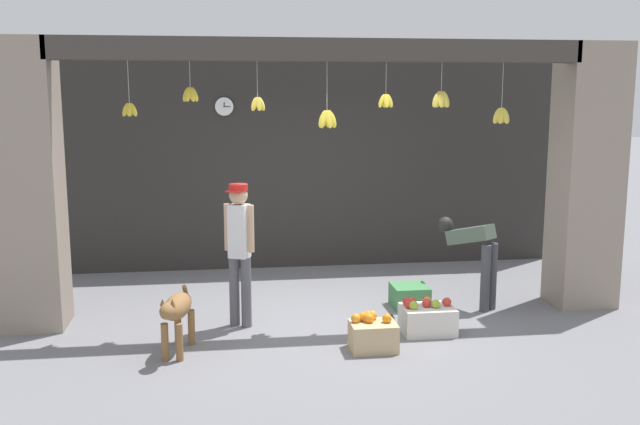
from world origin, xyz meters
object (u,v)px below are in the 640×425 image
at_px(fruit_crate_oranges, 373,334).
at_px(wall_clock, 224,107).
at_px(shopkeeper, 239,245).
at_px(produce_box_green, 410,296).
at_px(dog, 177,311).
at_px(worker_stooping, 474,250).
at_px(fruit_crate_apples, 427,318).
at_px(water_bottle, 391,327).

distance_m(fruit_crate_oranges, wall_clock, 4.32).
bearing_deg(shopkeeper, fruit_crate_oranges, 170.30).
bearing_deg(wall_clock, produce_box_green, -45.10).
distance_m(dog, worker_stooping, 3.57).
height_order(fruit_crate_apples, wall_clock, wall_clock).
xyz_separation_m(fruit_crate_apples, wall_clock, (-2.07, 3.05, 2.16)).
relative_size(dog, shopkeeper, 0.54).
bearing_deg(fruit_crate_apples, fruit_crate_oranges, -148.39).
relative_size(fruit_crate_apples, produce_box_green, 1.27).
relative_size(shopkeeper, water_bottle, 6.24).
xyz_separation_m(worker_stooping, fruit_crate_oranges, (-1.48, -1.26, -0.52)).
distance_m(fruit_crate_oranges, water_bottle, 0.40).
bearing_deg(fruit_crate_apples, produce_box_green, 86.53).
bearing_deg(fruit_crate_apples, shopkeeper, 165.80).
xyz_separation_m(fruit_crate_oranges, wall_clock, (-1.39, 3.47, 2.16)).
height_order(shopkeeper, worker_stooping, shopkeeper).
relative_size(shopkeeper, worker_stooping, 1.52).
height_order(fruit_crate_apples, produce_box_green, fruit_crate_apples).
height_order(worker_stooping, wall_clock, wall_clock).
height_order(worker_stooping, water_bottle, worker_stooping).
xyz_separation_m(dog, produce_box_green, (2.64, 1.18, -0.30)).
xyz_separation_m(worker_stooping, water_bottle, (-1.22, -0.96, -0.56)).
bearing_deg(fruit_crate_apples, worker_stooping, 46.50).
height_order(fruit_crate_oranges, produce_box_green, fruit_crate_oranges).
height_order(shopkeeper, water_bottle, shopkeeper).
distance_m(dog, fruit_crate_apples, 2.61).
relative_size(worker_stooping, produce_box_green, 2.39).
bearing_deg(water_bottle, fruit_crate_apples, 15.62).
bearing_deg(worker_stooping, dog, 162.07).
xyz_separation_m(fruit_crate_oranges, water_bottle, (0.26, 0.30, -0.04)).
bearing_deg(wall_clock, dog, -98.81).
distance_m(shopkeeper, water_bottle, 1.83).
xyz_separation_m(worker_stooping, wall_clock, (-2.87, 2.20, 1.64)).
relative_size(fruit_crate_oranges, wall_clock, 1.69).
bearing_deg(dog, worker_stooping, 120.68).
relative_size(shopkeeper, fruit_crate_apples, 2.86).
relative_size(dog, wall_clock, 3.14).
height_order(water_bottle, wall_clock, wall_clock).
bearing_deg(fruit_crate_oranges, water_bottle, 49.16).
relative_size(produce_box_green, wall_clock, 1.60).
xyz_separation_m(dog, shopkeeper, (0.63, 0.75, 0.48)).
bearing_deg(wall_clock, fruit_crate_apples, -55.88).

